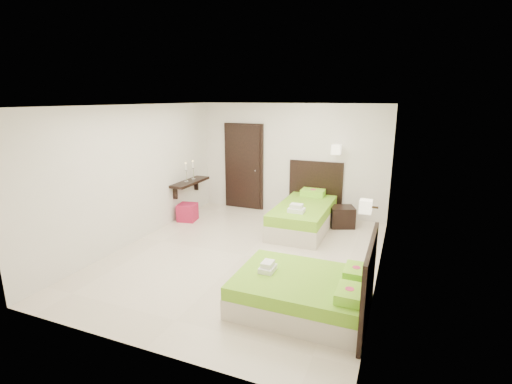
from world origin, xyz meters
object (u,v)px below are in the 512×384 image
at_px(bed_double, 307,291).
at_px(nightstand, 342,217).
at_px(ottoman, 188,212).
at_px(bed_single, 305,214).

height_order(bed_double, nightstand, bed_double).
xyz_separation_m(bed_double, ottoman, (-3.44, 2.56, -0.06)).
distance_m(bed_double, nightstand, 3.47).
relative_size(bed_single, bed_double, 1.21).
bearing_deg(nightstand, ottoman, 173.22).
bearing_deg(bed_single, nightstand, 28.89).
bearing_deg(ottoman, nightstand, 15.31).
distance_m(bed_single, ottoman, 2.65).
height_order(bed_double, ottoman, bed_double).
bearing_deg(ottoman, bed_single, 11.10).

